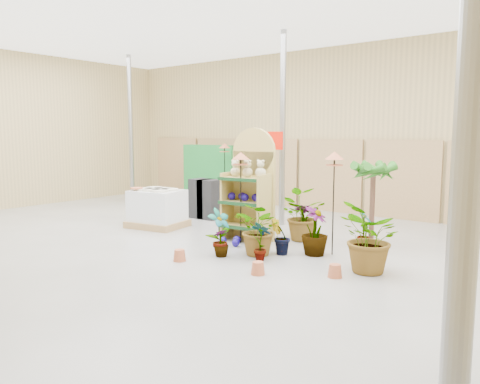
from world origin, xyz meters
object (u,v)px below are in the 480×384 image
object	(u,v)px
display_shelf	(251,189)
bird_table_front	(241,159)
potted_plant_2	(260,229)
pallet_stack	(157,208)

from	to	relation	value
display_shelf	bird_table_front	distance (m)	0.71
display_shelf	bird_table_front	size ratio (longest dim) A/B	1.27
display_shelf	potted_plant_2	xyz separation A→B (m)	(0.87, -0.89, -0.56)
display_shelf	bird_table_front	xyz separation A→B (m)	(-0.00, -0.32, 0.63)
bird_table_front	pallet_stack	bearing A→B (deg)	178.72
pallet_stack	bird_table_front	world-z (taller)	bird_table_front
pallet_stack	potted_plant_2	distance (m)	3.43
pallet_stack	potted_plant_2	world-z (taller)	potted_plant_2
display_shelf	potted_plant_2	bearing A→B (deg)	-51.61
bird_table_front	potted_plant_2	bearing A→B (deg)	-32.89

